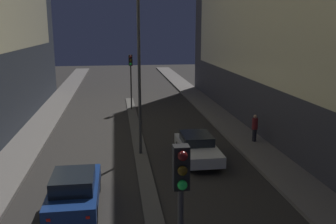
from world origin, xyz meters
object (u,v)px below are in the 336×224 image
object	(u,v)px
traffic_light_mid	(131,70)
car_right_lane	(197,147)
pedestrian_on_right_sidewalk	(255,127)
street_lamp	(139,37)
car_left_lane	(74,190)
traffic_light_near	(181,204)

from	to	relation	value
traffic_light_mid	car_right_lane	distance (m)	13.21
traffic_light_mid	pedestrian_on_right_sidewalk	distance (m)	12.73
street_lamp	pedestrian_on_right_sidewalk	size ratio (longest dim) A/B	5.39
car_left_lane	street_lamp	bearing A→B (deg)	63.25
car_left_lane	pedestrian_on_right_sidewalk	size ratio (longest dim) A/B	2.65
car_left_lane	pedestrian_on_right_sidewalk	xyz separation A→B (m)	(9.92, 6.93, 0.28)
street_lamp	traffic_light_near	bearing A→B (deg)	-90.00
traffic_light_mid	car_right_lane	xyz separation A→B (m)	(2.96, -12.57, -2.77)
traffic_light_near	street_lamp	world-z (taller)	street_lamp
traffic_light_mid	street_lamp	world-z (taller)	street_lamp
car_right_lane	pedestrian_on_right_sidewalk	bearing A→B (deg)	28.76
traffic_light_mid	street_lamp	xyz separation A→B (m)	(0.00, -11.42, 2.98)
traffic_light_near	car_right_lane	xyz separation A→B (m)	(2.96, 11.76, -2.77)
car_left_lane	car_right_lane	distance (m)	7.58
traffic_light_near	traffic_light_mid	bearing A→B (deg)	90.00
traffic_light_near	street_lamp	bearing A→B (deg)	90.00
traffic_light_near	street_lamp	distance (m)	13.25
street_lamp	car_left_lane	xyz separation A→B (m)	(-2.96, -5.88, -5.69)
street_lamp	car_right_lane	xyz separation A→B (m)	(2.96, -1.15, -5.76)
street_lamp	traffic_light_mid	bearing A→B (deg)	90.00
traffic_light_mid	pedestrian_on_right_sidewalk	xyz separation A→B (m)	(6.96, -10.37, -2.43)
traffic_light_near	pedestrian_on_right_sidewalk	distance (m)	15.78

